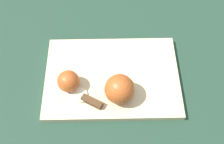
% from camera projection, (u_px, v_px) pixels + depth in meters
% --- Properties ---
extents(ground_plane, '(4.00, 4.00, 0.00)m').
position_uv_depth(ground_plane, '(112.00, 79.00, 0.83)').
color(ground_plane, '#1E3828').
extents(cutting_board, '(0.46, 0.35, 0.02)m').
position_uv_depth(cutting_board, '(112.00, 77.00, 0.82)').
color(cutting_board, '#D1B789').
rests_on(cutting_board, ground_plane).
extents(apple_half_left, '(0.09, 0.09, 0.09)m').
position_uv_depth(apple_half_left, '(120.00, 89.00, 0.74)').
color(apple_half_left, '#AD4C1E').
rests_on(apple_half_left, cutting_board).
extents(apple_half_right, '(0.07, 0.07, 0.07)m').
position_uv_depth(apple_half_right, '(68.00, 81.00, 0.76)').
color(apple_half_right, '#AD4C1E').
rests_on(apple_half_right, cutting_board).
extents(knife, '(0.13, 0.11, 0.02)m').
position_uv_depth(knife, '(88.00, 100.00, 0.76)').
color(knife, silver).
rests_on(knife, cutting_board).
extents(apple_slice, '(0.05, 0.05, 0.01)m').
position_uv_depth(apple_slice, '(79.00, 95.00, 0.77)').
color(apple_slice, '#EFE5C6').
rests_on(apple_slice, cutting_board).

